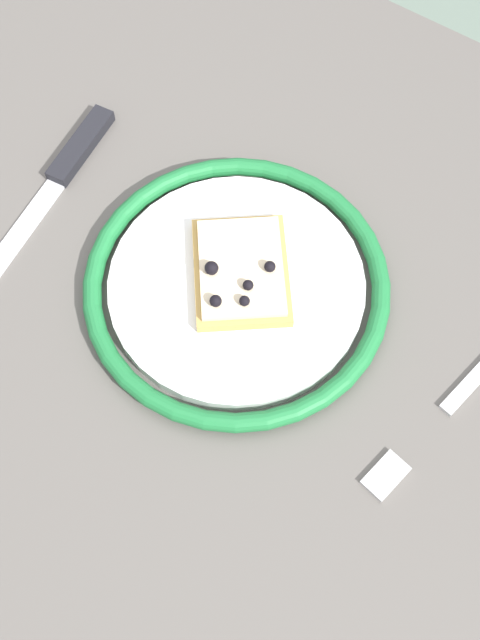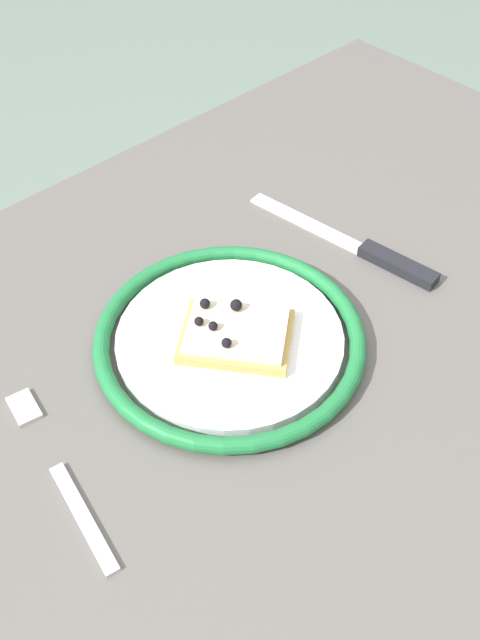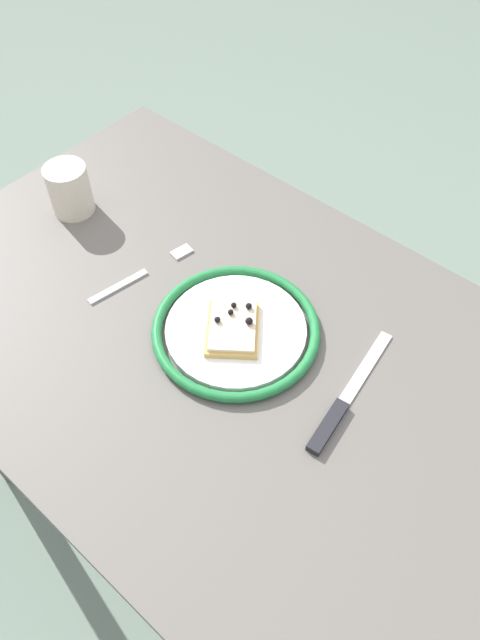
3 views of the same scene
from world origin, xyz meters
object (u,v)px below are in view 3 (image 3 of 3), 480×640
Objects in this scene: plate at (236,330)px; pizza_slice_near at (233,328)px; dining_table at (234,381)px; cup at (69,190)px; knife at (339,410)px; fork at (143,273)px.

pizza_slice_near reaches higher than plate.
dining_table is 0.12m from plate.
cup is at bearing 177.07° from plate.
knife is at bearing 2.63° from dining_table.
fork is (-0.20, -0.00, -0.02)m from pizza_slice_near.
cup reaches higher than plate.
plate is 1.30× the size of fork.
fork is at bearing -179.69° from pizza_slice_near.
dining_table is 4.80× the size of knife.
fork is 0.22m from cup.
fork is at bearing 179.84° from knife.
dining_table is 12.43× the size of cup.
cup is (-0.42, 0.03, 0.02)m from pizza_slice_near.
knife reaches higher than dining_table.
dining_table is at bearing -5.35° from cup.
fork is (-0.21, 0.01, 0.11)m from dining_table.
plate is 0.01m from pizza_slice_near.
knife is (0.19, 0.01, 0.11)m from dining_table.
plate is at bearing 95.75° from pizza_slice_near.
plate is at bearing -2.93° from cup.
cup is (-0.43, 0.04, 0.15)m from dining_table.
knife is at bearing -0.62° from pizza_slice_near.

